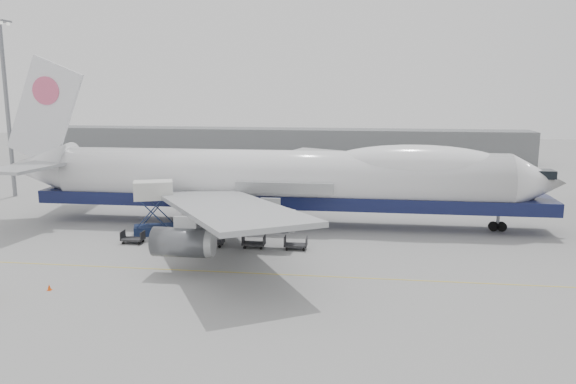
# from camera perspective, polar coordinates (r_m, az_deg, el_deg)

# --- Properties ---
(ground) EXTENTS (260.00, 260.00, 0.00)m
(ground) POSITION_cam_1_polar(r_m,az_deg,el_deg) (55.79, -2.60, -6.25)
(ground) COLOR gray
(ground) RESTS_ON ground
(apron_line) EXTENTS (60.00, 0.15, 0.01)m
(apron_line) POSITION_cam_1_polar(r_m,az_deg,el_deg) (50.18, -3.82, -8.23)
(apron_line) COLOR gold
(apron_line) RESTS_ON ground
(hangar) EXTENTS (110.00, 8.00, 7.00)m
(hangar) POSITION_cam_1_polar(r_m,az_deg,el_deg) (124.70, -1.48, 4.86)
(hangar) COLOR slate
(hangar) RESTS_ON ground
(floodlight_mast) EXTENTS (2.40, 2.40, 25.43)m
(floodlight_mast) POSITION_cam_1_polar(r_m,az_deg,el_deg) (92.24, -26.69, 8.36)
(floodlight_mast) COLOR slate
(floodlight_mast) RESTS_ON ground
(airliner) EXTENTS (67.00, 55.30, 19.98)m
(airliner) POSITION_cam_1_polar(r_m,az_deg,el_deg) (65.97, -0.26, 1.44)
(airliner) COLOR white
(airliner) RESTS_ON ground
(catering_truck) EXTENTS (5.00, 4.15, 6.00)m
(catering_truck) POSITION_cam_1_polar(r_m,az_deg,el_deg) (63.75, -13.45, -1.20)
(catering_truck) COLOR navy
(catering_truck) RESTS_ON ground
(traffic_cone) EXTENTS (0.35, 0.35, 0.51)m
(traffic_cone) POSITION_cam_1_polar(r_m,az_deg,el_deg) (49.95, -23.09, -8.90)
(traffic_cone) COLOR #FF520D
(traffic_cone) RESTS_ON ground
(dolly_0) EXTENTS (2.30, 1.35, 1.30)m
(dolly_0) POSITION_cam_1_polar(r_m,az_deg,el_deg) (61.30, -15.49, -4.56)
(dolly_0) COLOR #2D2D30
(dolly_0) RESTS_ON ground
(dolly_1) EXTENTS (2.30, 1.35, 1.30)m
(dolly_1) POSITION_cam_1_polar(r_m,az_deg,el_deg) (59.77, -11.66, -4.78)
(dolly_1) COLOR #2D2D30
(dolly_1) RESTS_ON ground
(dolly_2) EXTENTS (2.30, 1.35, 1.30)m
(dolly_2) POSITION_cam_1_polar(r_m,az_deg,el_deg) (58.51, -7.66, -4.98)
(dolly_2) COLOR #2D2D30
(dolly_2) RESTS_ON ground
(dolly_3) EXTENTS (2.30, 1.35, 1.30)m
(dolly_3) POSITION_cam_1_polar(r_m,az_deg,el_deg) (57.55, -3.49, -5.17)
(dolly_3) COLOR #2D2D30
(dolly_3) RESTS_ON ground
(dolly_4) EXTENTS (2.30, 1.35, 1.30)m
(dolly_4) POSITION_cam_1_polar(r_m,az_deg,el_deg) (56.91, 0.79, -5.34)
(dolly_4) COLOR #2D2D30
(dolly_4) RESTS_ON ground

